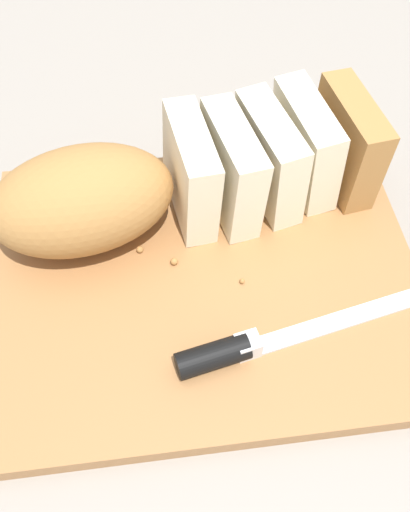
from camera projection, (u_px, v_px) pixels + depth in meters
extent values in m
plane|color=gray|center=(205.00, 285.00, 0.52)|extent=(3.00, 3.00, 0.00)
cube|color=#9E6B3D|center=(205.00, 280.00, 0.51)|extent=(0.41, 0.33, 0.02)
ellipsoid|color=#A8753D|center=(82.00, 200.00, 0.49)|extent=(0.18, 0.13, 0.10)
cube|color=beige|center=(187.00, 173.00, 0.51)|extent=(0.05, 0.11, 0.10)
cube|color=beige|center=(231.00, 169.00, 0.52)|extent=(0.05, 0.11, 0.10)
cube|color=beige|center=(270.00, 158.00, 0.53)|extent=(0.05, 0.11, 0.10)
cube|color=beige|center=(306.00, 145.00, 0.54)|extent=(0.05, 0.11, 0.10)
cube|color=#A8753D|center=(347.00, 142.00, 0.54)|extent=(0.04, 0.11, 0.10)
cube|color=silver|center=(349.00, 318.00, 0.48)|extent=(0.19, 0.05, 0.00)
cylinder|color=black|center=(213.00, 356.00, 0.45)|extent=(0.06, 0.03, 0.02)
cube|color=silver|center=(248.00, 346.00, 0.45)|extent=(0.02, 0.02, 0.02)
sphere|color=#A8753D|center=(140.00, 249.00, 0.52)|extent=(0.01, 0.01, 0.01)
sphere|color=#A8753D|center=(174.00, 261.00, 0.51)|extent=(0.01, 0.01, 0.01)
sphere|color=#A8753D|center=(242.00, 281.00, 0.50)|extent=(0.00, 0.00, 0.00)
sphere|color=#A8753D|center=(241.00, 227.00, 0.53)|extent=(0.01, 0.01, 0.01)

